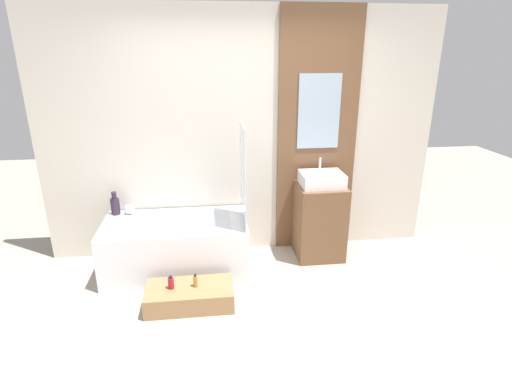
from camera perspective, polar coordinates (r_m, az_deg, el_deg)
ground_plane at (r=3.40m, az=0.86°, el=-19.95°), size 12.00×12.00×0.00m
wall_tiled_back at (r=4.28m, az=-1.99°, el=7.96°), size 4.20×0.06×2.60m
wall_wood_accent at (r=4.37m, az=8.76°, el=8.19°), size 0.86×0.04×2.60m
bathtub at (r=4.22m, az=-11.30°, el=-7.50°), size 1.44×0.75×0.53m
glass_shower_screen at (r=3.84m, az=-1.86°, el=2.39°), size 0.01×0.52×0.99m
wooden_step_bench at (r=3.73m, az=-9.44°, el=-14.42°), size 0.78×0.39×0.18m
vanity_cabinet at (r=4.41m, az=9.04°, el=-4.11°), size 0.50×0.47×0.82m
sink at (r=4.24m, az=9.38°, el=1.82°), size 0.44×0.35×0.28m
vase_tall_dark at (r=4.42m, az=-19.47°, el=-1.79°), size 0.09×0.09×0.25m
vase_round_light at (r=4.40m, az=-17.65°, el=-2.35°), size 0.11×0.11×0.11m
bottle_soap_primary at (r=3.67m, az=-12.05°, el=-12.57°), size 0.05×0.05×0.12m
bottle_soap_secondary at (r=3.65m, az=-8.64°, el=-12.46°), size 0.04×0.04×0.13m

